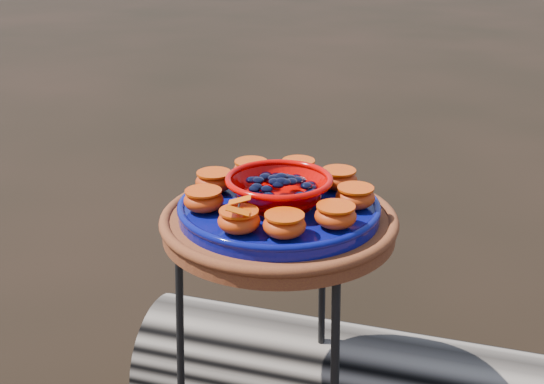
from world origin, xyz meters
The scene contains 17 objects.
plant_stand centered at (0.00, 0.00, 0.35)m, with size 0.44×0.44×0.70m, color black, non-canonical shape.
terracotta_saucer centered at (0.00, 0.00, 0.72)m, with size 0.45×0.45×0.04m, color #582016.
cobalt_plate centered at (0.00, 0.00, 0.75)m, with size 0.38×0.38×0.03m, color #030C52.
red_bowl centered at (0.00, 0.00, 0.79)m, with size 0.19×0.19×0.05m, color #C50200, non-canonical shape.
glass_gems centered at (0.00, 0.00, 0.83)m, with size 0.15×0.15×0.03m, color black, non-canonical shape.
orange_half_0 centered at (0.00, -0.14, 0.78)m, with size 0.07×0.07×0.04m, color #B12E00.
orange_half_1 centered at (0.08, -0.12, 0.78)m, with size 0.07×0.07×0.04m, color #B12E00.
orange_half_2 centered at (0.14, -0.04, 0.78)m, with size 0.07×0.07×0.04m, color #B12E00.
orange_half_3 centered at (0.13, 0.06, 0.78)m, with size 0.07×0.07×0.04m, color #B12E00.
orange_half_4 centered at (0.06, 0.13, 0.78)m, with size 0.07×0.07×0.04m, color #B12E00.
orange_half_5 centered at (-0.03, 0.14, 0.78)m, with size 0.07×0.07×0.04m, color #B12E00.
orange_half_6 centered at (-0.12, 0.09, 0.78)m, with size 0.07×0.07×0.04m, color #B12E00.
orange_half_7 centered at (-0.14, -0.01, 0.78)m, with size 0.07×0.07×0.04m, color #B12E00.
orange_half_8 centered at (-0.10, -0.10, 0.78)m, with size 0.07×0.07×0.04m, color #B12E00.
butterfly centered at (0.00, -0.14, 0.81)m, with size 0.09×0.05×0.01m, color #D94802, non-canonical shape.
foliage_left centered at (-0.38, 0.24, 0.07)m, with size 0.28×0.28×0.14m, color #1A4D1F.
foliage_back centered at (-0.05, 0.46, 0.08)m, with size 0.33×0.33×0.16m, color #1A4D1F.
Camera 1 is at (0.59, -1.04, 1.26)m, focal length 45.00 mm.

